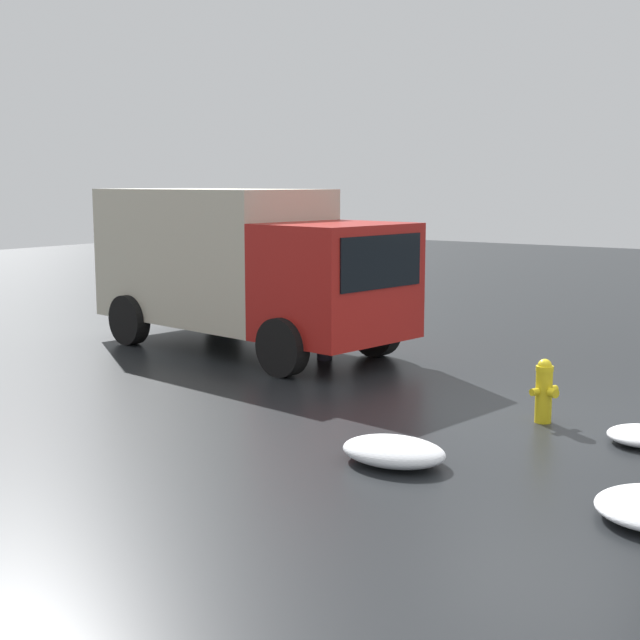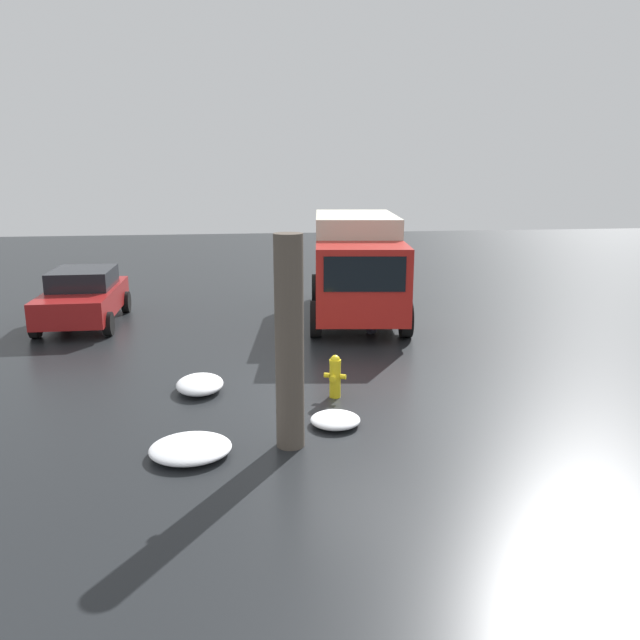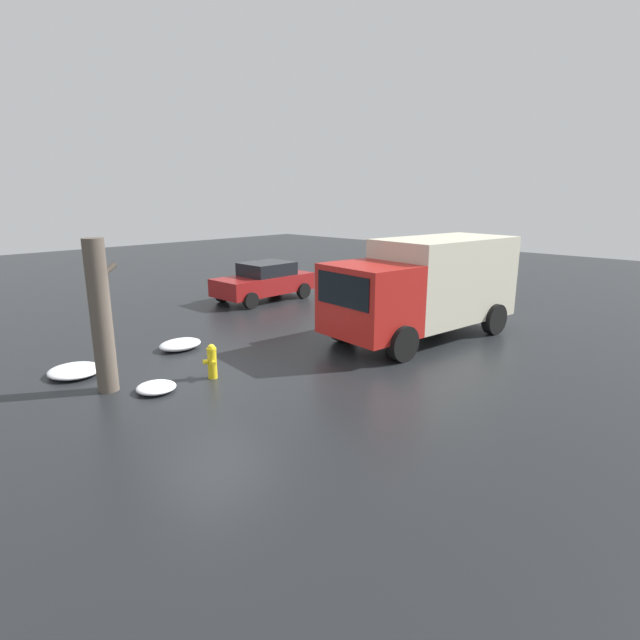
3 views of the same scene
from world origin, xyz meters
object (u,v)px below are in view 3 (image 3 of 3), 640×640
object	(u,v)px
delivery_truck	(426,285)
parked_car	(264,281)
fire_hydrant	(212,361)
pedestrian	(391,315)
tree_trunk	(101,316)

from	to	relation	value
delivery_truck	parked_car	world-z (taller)	delivery_truck
fire_hydrant	pedestrian	xyz separation A→B (m)	(4.44, -1.65, 0.53)
delivery_truck	parked_car	xyz separation A→B (m)	(0.21, 7.32, -0.78)
fire_hydrant	pedestrian	bearing A→B (deg)	-176.37
pedestrian	parked_car	bearing A→B (deg)	2.09
tree_trunk	pedestrian	distance (m)	6.90
tree_trunk	pedestrian	xyz separation A→B (m)	(6.35, -2.63, -0.65)
delivery_truck	pedestrian	size ratio (longest dim) A/B	3.62
fire_hydrant	parked_car	bearing A→B (deg)	-114.03
pedestrian	parked_car	distance (m)	7.64
parked_car	pedestrian	bearing A→B (deg)	165.38
delivery_truck	fire_hydrant	bearing A→B (deg)	83.29
tree_trunk	parked_car	size ratio (longest dim) A/B	0.81
delivery_truck	pedestrian	bearing A→B (deg)	99.88
fire_hydrant	tree_trunk	bearing A→B (deg)	-3.12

